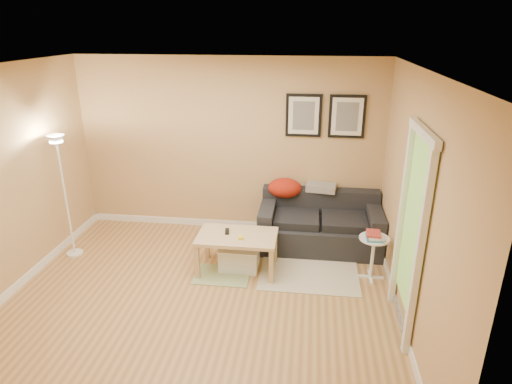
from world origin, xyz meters
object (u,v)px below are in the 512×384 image
coffee_table (237,253)px  floor_lamp (66,201)px  storage_bin (239,257)px  book_stack (374,235)px  side_table (372,258)px  sofa (320,222)px

coffee_table → floor_lamp: bearing=166.6°
storage_bin → floor_lamp: floor_lamp is taller
coffee_table → floor_lamp: size_ratio=0.59×
storage_bin → book_stack: bearing=-1.5°
side_table → book_stack: (-0.01, -0.02, 0.32)m
sofa → storage_bin: sofa is taller
book_stack → floor_lamp: floor_lamp is taller
storage_bin → book_stack: (1.67, -0.04, 0.45)m
book_stack → sofa: bearing=149.4°
side_table → floor_lamp: size_ratio=0.33×
side_table → floor_lamp: 4.06m
coffee_table → side_table: size_ratio=1.77×
book_stack → floor_lamp: bearing=-160.3°
storage_bin → coffee_table: bearing=-113.7°
floor_lamp → storage_bin: bearing=-2.0°
side_table → floor_lamp: bearing=178.5°
floor_lamp → book_stack: bearing=-1.8°
sofa → book_stack: (0.63, -0.81, 0.23)m
coffee_table → storage_bin: coffee_table is taller
sofa → coffee_table: size_ratio=1.70×
sofa → side_table: 1.02m
book_stack → coffee_table: bearing=-158.6°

